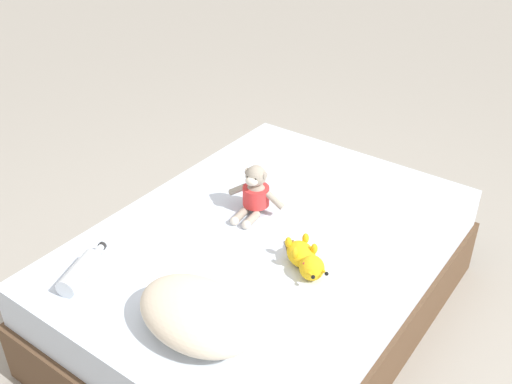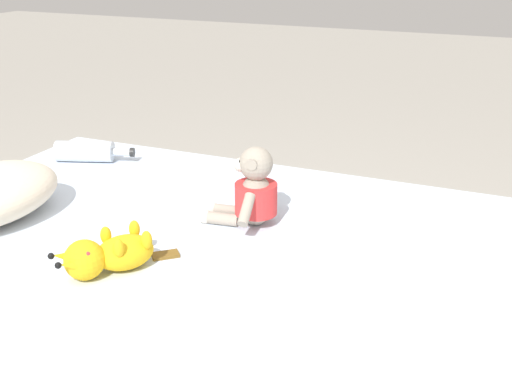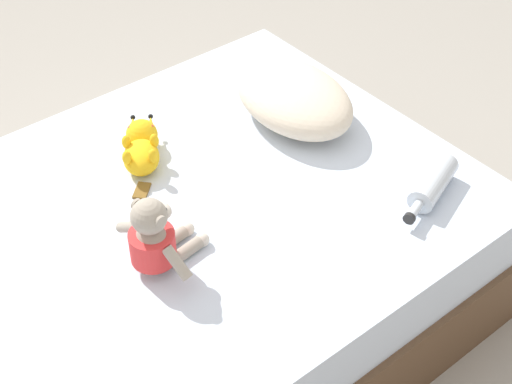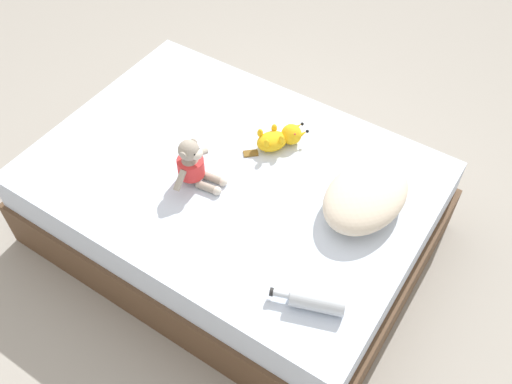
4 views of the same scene
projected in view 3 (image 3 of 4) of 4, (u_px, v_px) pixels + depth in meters
name	position (u px, v px, depth m)	size (l,w,h in m)	color
ground_plane	(175.00, 328.00, 2.53)	(16.00, 16.00, 0.00)	#9E998E
bed	(170.00, 278.00, 2.37)	(1.34, 1.87, 0.49)	brown
pillow	(294.00, 98.00, 2.52)	(0.50, 0.36, 0.16)	beige
plush_monkey	(155.00, 239.00, 2.00)	(0.29, 0.24, 0.24)	#9E9384
plush_yellow_creature	(142.00, 147.00, 2.37)	(0.30, 0.23, 0.10)	yellow
glass_bottle	(432.00, 184.00, 2.26)	(0.15, 0.29, 0.08)	silver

